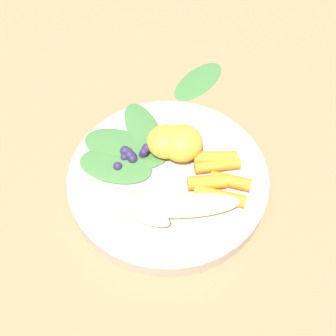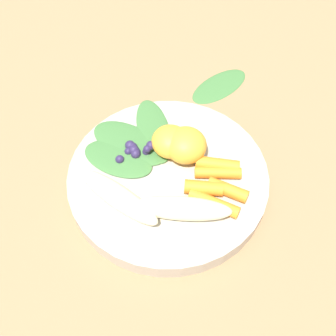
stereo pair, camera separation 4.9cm
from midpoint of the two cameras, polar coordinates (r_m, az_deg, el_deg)
name	(u,v)px [view 2 (the right image)]	position (r m, az deg, el deg)	size (l,w,h in m)	color
ground_plane	(168,184)	(0.52, 2.69, -2.50)	(2.40, 2.40, 0.00)	#99704C
bowl	(168,178)	(0.51, 2.75, -1.70)	(0.26, 0.26, 0.03)	#B2AD9E
banana_peeled_left	(181,208)	(0.46, 5.05, -6.17)	(0.12, 0.03, 0.03)	beige
banana_peeled_right	(118,197)	(0.47, -4.38, -4.45)	(0.12, 0.03, 0.03)	beige
orange_segment_near	(169,141)	(0.51, 2.95, 3.76)	(0.05, 0.05, 0.04)	#F4A833
orange_segment_far	(186,145)	(0.50, 5.43, 3.19)	(0.05, 0.05, 0.04)	#F4A833
carrot_front	(214,203)	(0.47, 9.77, -5.38)	(0.02, 0.02, 0.06)	orange
carrot_mid_left	(204,188)	(0.48, 8.20, -3.13)	(0.02, 0.02, 0.05)	orange
carrot_mid_right	(228,190)	(0.49, 11.69, -3.39)	(0.02, 0.02, 0.05)	orange
carrot_rear	(218,171)	(0.50, 10.17, -0.64)	(0.01, 0.01, 0.06)	orange
carrot_small	(217,165)	(0.51, 10.08, 0.30)	(0.02, 0.02, 0.06)	orange
blueberry_pile	(135,150)	(0.51, -2.14, 2.46)	(0.04, 0.05, 0.02)	#2D234C
kale_leaf_left	(154,130)	(0.54, 0.48, 5.49)	(0.12, 0.05, 0.01)	#3D7038
kale_leaf_right	(129,143)	(0.53, -3.06, 3.59)	(0.11, 0.06, 0.01)	#3D7038
kale_leaf_rear	(118,158)	(0.51, -4.66, 1.22)	(0.10, 0.05, 0.01)	#3D7038
kale_leaf_stray	(220,85)	(0.65, 9.80, 11.83)	(0.11, 0.05, 0.01)	#3D7038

